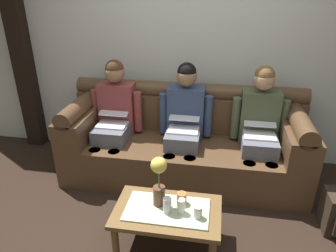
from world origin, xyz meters
TOP-DOWN VIEW (x-y plane):
  - back_wall_patterned at (0.00, 1.70)m, footprint 6.00×0.12m
  - timber_pillar at (-1.99, 1.58)m, footprint 0.20×0.20m
  - couch at (-0.00, 1.17)m, footprint 2.49×0.88m
  - person_left at (-0.75, 1.17)m, footprint 0.56×0.67m
  - person_middle at (0.00, 1.17)m, footprint 0.56×0.67m
  - person_right at (0.75, 1.17)m, footprint 0.56×0.67m
  - coffee_table at (0.00, 0.10)m, footprint 0.83×0.51m
  - flower_vase at (-0.07, 0.14)m, footprint 0.12×0.12m
  - cup_near_left at (0.10, 0.18)m, footprint 0.08×0.08m
  - cup_near_right at (0.11, 0.07)m, footprint 0.06×0.06m
  - cup_far_center at (0.24, 0.04)m, footprint 0.06×0.06m
  - cup_far_left at (0.01, 0.06)m, footprint 0.06×0.06m

SIDE VIEW (x-z plane):
  - coffee_table at x=0.00m, z-range 0.12..0.48m
  - couch at x=0.00m, z-range -0.11..0.85m
  - cup_near_left at x=0.10m, z-range 0.36..0.45m
  - cup_far_center at x=0.24m, z-range 0.36..0.46m
  - cup_near_right at x=0.11m, z-range 0.36..0.48m
  - cup_far_left at x=0.01m, z-range 0.36..0.49m
  - flower_vase at x=-0.07m, z-range 0.39..0.80m
  - person_right at x=0.75m, z-range 0.05..1.27m
  - person_middle at x=0.00m, z-range 0.05..1.27m
  - person_left at x=-0.75m, z-range 0.05..1.27m
  - back_wall_patterned at x=0.00m, z-range 0.00..2.90m
  - timber_pillar at x=-1.99m, z-range 0.00..2.90m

